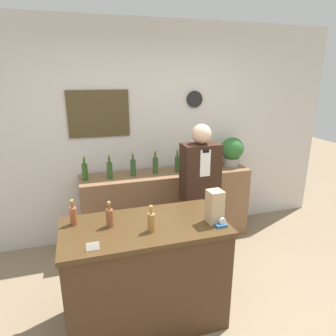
{
  "coord_description": "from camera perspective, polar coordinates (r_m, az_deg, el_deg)",
  "views": [
    {
      "loc": [
        -0.8,
        -1.67,
        2.07
      ],
      "look_at": [
        0.04,
        1.08,
        1.17
      ],
      "focal_mm": 32.0,
      "sensor_mm": 36.0,
      "label": 1
    }
  ],
  "objects": [
    {
      "name": "shelf_bottle_6",
      "position": [
        3.94,
        9.37,
        1.63
      ],
      "size": [
        0.06,
        0.06,
        0.29
      ],
      "color": "#2A532A",
      "rests_on": "back_shelf"
    },
    {
      "name": "potted_plant",
      "position": [
        4.03,
        12.11,
        3.28
      ],
      "size": [
        0.3,
        0.3,
        0.38
      ],
      "color": "#9E998E",
      "rests_on": "back_shelf"
    },
    {
      "name": "shelf_bottle_2",
      "position": [
        3.59,
        -6.67,
        0.17
      ],
      "size": [
        0.06,
        0.06,
        0.29
      ],
      "color": "#2E4F26",
      "rests_on": "back_shelf"
    },
    {
      "name": "shopkeeper",
      "position": [
        3.34,
        6.0,
        -5.24
      ],
      "size": [
        0.4,
        0.25,
        1.59
      ],
      "color": "#331E14",
      "rests_on": "ground_plane"
    },
    {
      "name": "back_shelf",
      "position": [
        3.88,
        -0.21,
        -7.25
      ],
      "size": [
        2.11,
        0.46,
        0.91
      ],
      "color": "brown",
      "rests_on": "ground_plane"
    },
    {
      "name": "shelf_bottle_3",
      "position": [
        3.66,
        -2.43,
        0.61
      ],
      "size": [
        0.06,
        0.06,
        0.29
      ],
      "color": "#325527",
      "rests_on": "back_shelf"
    },
    {
      "name": "counter_bottle_1",
      "position": [
        2.42,
        -11.03,
        -9.2
      ],
      "size": [
        0.06,
        0.06,
        0.21
      ],
      "color": "brown",
      "rests_on": "display_counter"
    },
    {
      "name": "display_counter",
      "position": [
        2.69,
        -4.27,
        -19.43
      ],
      "size": [
        1.32,
        0.67,
        0.92
      ],
      "color": "#422B19",
      "rests_on": "ground_plane"
    },
    {
      "name": "counter_bottle_2",
      "position": [
        2.31,
        -3.2,
        -10.17
      ],
      "size": [
        0.06,
        0.06,
        0.21
      ],
      "color": "olive",
      "rests_on": "display_counter"
    },
    {
      "name": "counter_bottle_0",
      "position": [
        2.52,
        -17.59,
        -8.6
      ],
      "size": [
        0.06,
        0.06,
        0.21
      ],
      "color": "brown",
      "rests_on": "display_counter"
    },
    {
      "name": "price_card_left",
      "position": [
        2.17,
        -14.13,
        -14.3
      ],
      "size": [
        0.09,
        0.02,
        0.06
      ],
      "color": "white",
      "rests_on": "display_counter"
    },
    {
      "name": "back_wall",
      "position": [
        3.82,
        -4.65,
        6.47
      ],
      "size": [
        5.2,
        0.09,
        2.7
      ],
      "color": "silver",
      "rests_on": "ground_plane"
    },
    {
      "name": "shelf_bottle_1",
      "position": [
        3.54,
        -11.05,
        -0.29
      ],
      "size": [
        0.06,
        0.06,
        0.29
      ],
      "color": "#2A5421",
      "rests_on": "back_shelf"
    },
    {
      "name": "paper_bag",
      "position": [
        2.45,
        8.89,
        -7.27
      ],
      "size": [
        0.13,
        0.13,
        0.27
      ],
      "color": "tan",
      "rests_on": "display_counter"
    },
    {
      "name": "shelf_bottle_5",
      "position": [
        3.82,
        5.66,
        1.3
      ],
      "size": [
        0.06,
        0.06,
        0.29
      ],
      "color": "#275728",
      "rests_on": "back_shelf"
    },
    {
      "name": "tape_dispenser",
      "position": [
        2.44,
        10.16,
        -10.42
      ],
      "size": [
        0.09,
        0.06,
        0.07
      ],
      "color": "#2D66A8",
      "rests_on": "display_counter"
    },
    {
      "name": "shelf_bottle_4",
      "position": [
        3.72,
        1.79,
        0.9
      ],
      "size": [
        0.06,
        0.06,
        0.29
      ],
      "color": "#295623",
      "rests_on": "back_shelf"
    },
    {
      "name": "shelf_bottle_0",
      "position": [
        3.54,
        -15.55,
        -0.58
      ],
      "size": [
        0.06,
        0.06,
        0.29
      ],
      "color": "#2B501C",
      "rests_on": "back_shelf"
    }
  ]
}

